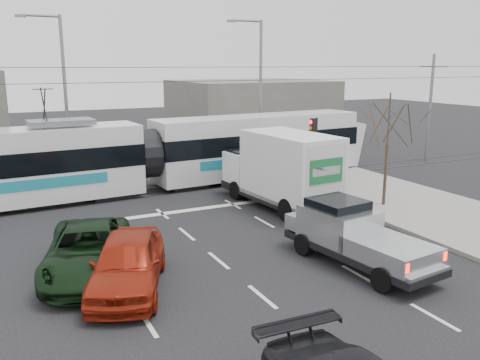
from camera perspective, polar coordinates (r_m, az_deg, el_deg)
name	(u,v)px	position (r m, az deg, el deg)	size (l,w,h in m)	color
ground	(263,252)	(17.74, 2.65, -8.11)	(120.00, 120.00, 0.00)	black
sidewalk_right	(450,216)	(23.25, 22.48, -3.79)	(6.00, 60.00, 0.15)	gray
rails	(170,190)	(26.53, -7.89, -1.07)	(60.00, 1.60, 0.03)	#33302D
building_right	(250,110)	(43.55, 1.16, 7.82)	(12.00, 10.00, 5.00)	slate
bare_tree	(389,124)	(23.24, 16.34, 6.05)	(2.40, 2.40, 5.00)	#47382B
traffic_signal	(314,138)	(25.77, 8.31, 4.70)	(0.44, 0.44, 3.60)	black
street_lamp_near	(258,84)	(32.38, 2.03, 10.69)	(2.38, 0.25, 9.00)	slate
street_lamp_far	(61,87)	(30.73, -19.41, 9.86)	(2.38, 0.25, 9.00)	slate
catenary	(167,115)	(25.87, -8.16, 7.28)	(60.00, 0.20, 7.00)	black
tram	(145,155)	(26.08, -10.57, 2.77)	(25.89, 4.18, 5.26)	silver
silver_pickup	(352,234)	(16.92, 12.47, -5.93)	(2.49, 5.64, 1.98)	black
box_truck	(283,171)	(22.74, 4.80, 1.04)	(2.91, 7.05, 3.44)	black
navy_pickup	(266,174)	(25.54, 2.91, 0.71)	(2.03, 4.77, 1.97)	black
green_car	(88,251)	(16.45, -16.67, -7.60)	(2.49, 5.39, 1.50)	black
red_car	(128,263)	(15.06, -12.50, -9.04)	(1.91, 4.74, 1.62)	maroon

